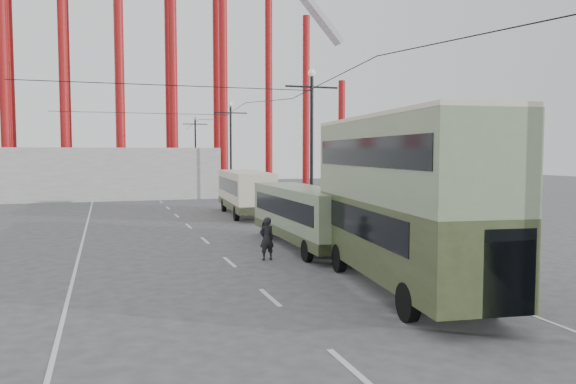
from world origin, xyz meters
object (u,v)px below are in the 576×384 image
object	(u,v)px
double_decker_bus	(401,193)
pedestrian	(267,239)
single_decker_cream	(245,191)
single_decker_green	(304,214)

from	to	relation	value
double_decker_bus	pedestrian	size ratio (longest dim) A/B	6.00
single_decker_cream	single_decker_green	bearing A→B (deg)	-88.59
double_decker_bus	pedestrian	world-z (taller)	double_decker_bus
single_decker_cream	pedestrian	world-z (taller)	single_decker_cream
double_decker_bus	single_decker_cream	size ratio (longest dim) A/B	1.06
pedestrian	double_decker_bus	bearing A→B (deg)	103.36
single_decker_green	double_decker_bus	bearing A→B (deg)	-87.84
pedestrian	single_decker_cream	bearing A→B (deg)	-111.24
single_decker_green	pedestrian	world-z (taller)	single_decker_green
double_decker_bus	pedestrian	xyz separation A→B (m)	(-2.80, 6.30, -2.30)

